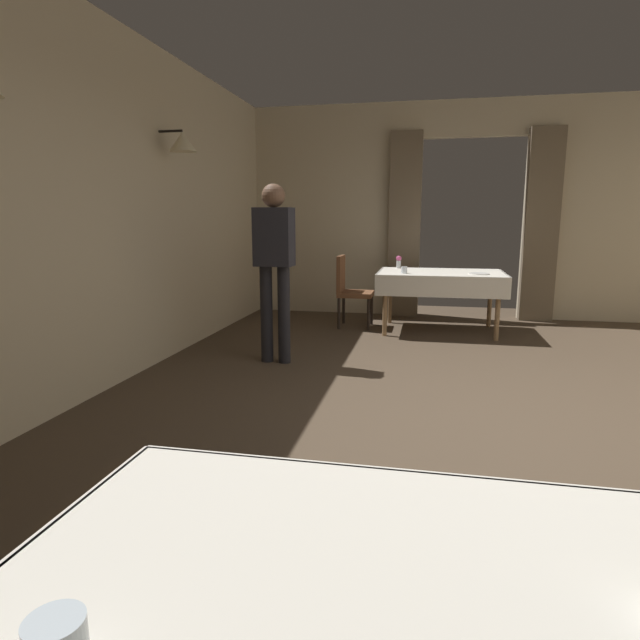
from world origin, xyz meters
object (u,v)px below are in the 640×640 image
object	(u,v)px
dining_table_mid	(441,278)
chair_mid_left	(350,288)
flower_vase_mid	(399,262)
plate_mid_b	(479,274)
person_waiter_by_doorway	(274,258)
glass_mid_c	(404,270)

from	to	relation	value
dining_table_mid	chair_mid_left	xyz separation A→B (m)	(-1.15, 0.06, -0.15)
chair_mid_left	flower_vase_mid	bearing A→B (deg)	27.87
plate_mid_b	person_waiter_by_doorway	world-z (taller)	person_waiter_by_doorway
dining_table_mid	person_waiter_by_doorway	xyz separation A→B (m)	(-1.60, -1.84, 0.35)
flower_vase_mid	person_waiter_by_doorway	distance (m)	2.47
plate_mid_b	person_waiter_by_doorway	bearing A→B (deg)	-141.16
chair_mid_left	plate_mid_b	xyz separation A→B (m)	(1.59, -0.26, 0.24)
dining_table_mid	flower_vase_mid	size ratio (longest dim) A/B	9.21
chair_mid_left	person_waiter_by_doorway	distance (m)	2.02
person_waiter_by_doorway	glass_mid_c	bearing A→B (deg)	53.35
dining_table_mid	plate_mid_b	distance (m)	0.49
chair_mid_left	glass_mid_c	xyz separation A→B (m)	(0.71, -0.34, 0.28)
plate_mid_b	glass_mid_c	world-z (taller)	glass_mid_c
glass_mid_c	flower_vase_mid	bearing A→B (deg)	99.07
flower_vase_mid	plate_mid_b	bearing A→B (deg)	-30.44
chair_mid_left	flower_vase_mid	size ratio (longest dim) A/B	5.58
glass_mid_c	person_waiter_by_doorway	distance (m)	1.96
chair_mid_left	plate_mid_b	size ratio (longest dim) A/B	3.93
chair_mid_left	plate_mid_b	bearing A→B (deg)	-9.17
dining_table_mid	flower_vase_mid	xyz separation A→B (m)	(-0.54, 0.38, 0.17)
dining_table_mid	glass_mid_c	world-z (taller)	glass_mid_c
dining_table_mid	plate_mid_b	size ratio (longest dim) A/B	6.48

